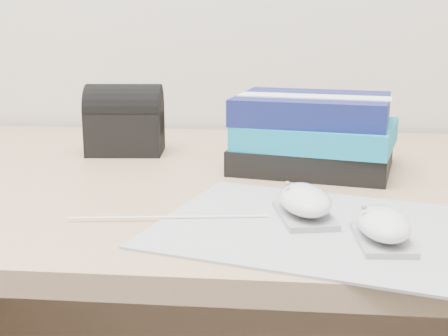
# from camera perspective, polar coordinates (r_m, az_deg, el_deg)

# --- Properties ---
(desk) EXTENTS (1.60, 0.80, 0.73)m
(desk) POSITION_cam_1_polar(r_m,az_deg,el_deg) (1.12, 6.08, -11.64)
(desk) COLOR tan
(desk) RESTS_ON ground
(mousepad) EXTENTS (0.44, 0.38, 0.00)m
(mousepad) POSITION_cam_1_polar(r_m,az_deg,el_deg) (0.75, 8.75, -5.42)
(mousepad) COLOR gray
(mousepad) RESTS_ON desk
(mouse_rear) EXTENTS (0.08, 0.12, 0.05)m
(mouse_rear) POSITION_cam_1_polar(r_m,az_deg,el_deg) (0.77, 7.39, -3.13)
(mouse_rear) COLOR #98989A
(mouse_rear) RESTS_ON mousepad
(mouse_front) EXTENTS (0.06, 0.11, 0.04)m
(mouse_front) POSITION_cam_1_polar(r_m,az_deg,el_deg) (0.71, 14.35, -5.19)
(mouse_front) COLOR #9A9A9C
(mouse_front) RESTS_ON mousepad
(usb_cable) EXTENTS (0.24, 0.04, 0.00)m
(usb_cable) POSITION_cam_1_polar(r_m,az_deg,el_deg) (0.77, -5.12, -4.51)
(usb_cable) COLOR white
(usb_cable) RESTS_ON mousepad
(book_stack) EXTENTS (0.28, 0.25, 0.12)m
(book_stack) POSITION_cam_1_polar(r_m,az_deg,el_deg) (1.03, 8.24, 3.19)
(book_stack) COLOR black
(book_stack) RESTS_ON desk
(pouch) EXTENTS (0.14, 0.10, 0.13)m
(pouch) POSITION_cam_1_polar(r_m,az_deg,el_deg) (1.15, -9.05, 4.37)
(pouch) COLOR black
(pouch) RESTS_ON desk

